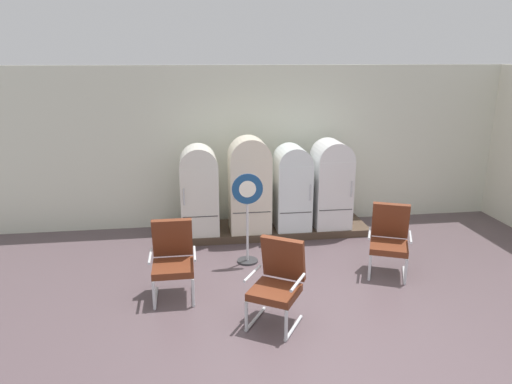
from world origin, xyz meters
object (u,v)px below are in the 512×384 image
refrigerator_0 (199,187)px  refrigerator_2 (292,185)px  sign_stand (247,220)px  armchair_center (278,279)px  refrigerator_1 (250,182)px  refrigerator_3 (331,181)px  armchair_left (173,256)px  armchair_right (389,237)px

refrigerator_0 → refrigerator_2: bearing=0.4°
refrigerator_0 → refrigerator_2: size_ratio=1.02×
sign_stand → refrigerator_0: bearing=121.8°
refrigerator_0 → armchair_center: size_ratio=1.48×
refrigerator_0 → refrigerator_1: bearing=-2.2°
refrigerator_2 → refrigerator_1: bearing=-176.6°
refrigerator_0 → sign_stand: (0.69, -1.11, -0.23)m
refrigerator_3 → refrigerator_2: bearing=-179.4°
armchair_left → armchair_right: (3.10, 0.26, 0.00)m
armchair_left → refrigerator_3: bearing=36.4°
refrigerator_2 → armchair_left: (-2.03, -2.01, -0.36)m
refrigerator_1 → refrigerator_2: 0.76m
refrigerator_1 → sign_stand: 1.14m
armchair_right → sign_stand: sign_stand is taller
refrigerator_1 → armchair_center: (-0.02, -2.80, -0.45)m
armchair_left → armchair_right: same height
refrigerator_2 → refrigerator_3: 0.71m
refrigerator_2 → armchair_center: (-0.78, -2.85, -0.36)m
armchair_left → sign_stand: 1.41m
refrigerator_0 → armchair_left: refrigerator_0 is taller
refrigerator_1 → armchair_center: 2.84m
armchair_right → sign_stand: 2.10m
refrigerator_0 → refrigerator_2: 1.62m
refrigerator_2 → armchair_center: bearing=-105.3°
refrigerator_3 → armchair_center: 3.24m
refrigerator_0 → armchair_left: size_ratio=1.48×
armchair_center → sign_stand: bearing=94.9°
armchair_left → armchair_center: size_ratio=1.00×
refrigerator_3 → armchair_left: size_ratio=1.51×
refrigerator_1 → armchair_right: bearing=-42.8°
refrigerator_3 → armchair_center: bearing=-117.5°
armchair_center → sign_stand: 1.73m
armchair_left → armchair_center: 1.50m
armchair_right → sign_stand: bearing=162.9°
armchair_left → sign_stand: sign_stand is taller
refrigerator_0 → refrigerator_1: size_ratio=0.92×
armchair_center → armchair_left: bearing=146.0°
armchair_center → sign_stand: sign_stand is taller
armchair_left → armchair_right: 3.11m
armchair_right → armchair_center: bearing=-149.3°
refrigerator_0 → armchair_right: 3.23m
refrigerator_2 → armchair_left: refrigerator_2 is taller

